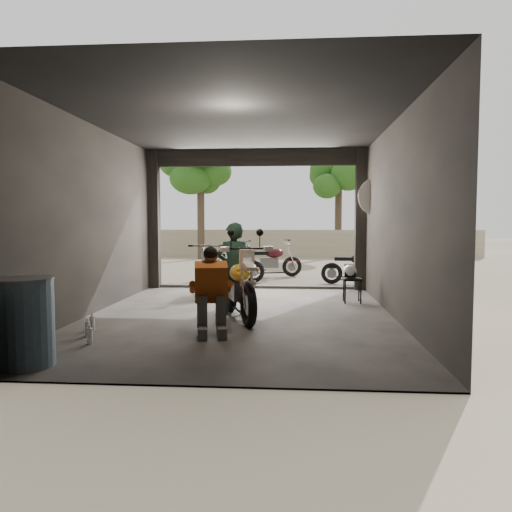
# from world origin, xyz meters

# --- Properties ---
(ground) EXTENTS (80.00, 80.00, 0.00)m
(ground) POSITION_xyz_m (0.00, 0.00, 0.00)
(ground) COLOR #7A6D56
(ground) RESTS_ON ground
(garage) EXTENTS (7.00, 7.13, 3.20)m
(garage) POSITION_xyz_m (0.00, 0.55, 1.28)
(garage) COLOR #2D2B28
(garage) RESTS_ON ground
(boundary_wall) EXTENTS (18.00, 0.30, 1.20)m
(boundary_wall) POSITION_xyz_m (0.00, 14.00, 0.60)
(boundary_wall) COLOR gray
(boundary_wall) RESTS_ON ground
(tree_left) EXTENTS (2.20, 2.20, 5.60)m
(tree_left) POSITION_xyz_m (-3.00, 12.50, 3.99)
(tree_left) COLOR #382B1E
(tree_left) RESTS_ON ground
(tree_right) EXTENTS (2.20, 2.20, 5.00)m
(tree_right) POSITION_xyz_m (2.80, 14.00, 3.56)
(tree_right) COLOR #382B1E
(tree_right) RESTS_ON ground
(main_bike) EXTENTS (1.29, 1.96, 1.21)m
(main_bike) POSITION_xyz_m (-0.00, -0.18, 0.60)
(main_bike) COLOR white
(main_bike) RESTS_ON ground
(left_bike) EXTENTS (0.70, 1.64, 1.10)m
(left_bike) POSITION_xyz_m (-0.90, 2.40, 0.55)
(left_bike) COLOR black
(left_bike) RESTS_ON ground
(outside_bike_a) EXTENTS (1.68, 0.87, 1.09)m
(outside_bike_a) POSITION_xyz_m (-0.79, 4.70, 0.54)
(outside_bike_a) COLOR black
(outside_bike_a) RESTS_ON ground
(outside_bike_b) EXTENTS (1.70, 1.04, 1.08)m
(outside_bike_b) POSITION_xyz_m (0.22, 5.96, 0.54)
(outside_bike_b) COLOR #451019
(outside_bike_b) RESTS_ON ground
(outside_bike_c) EXTENTS (1.55, 0.78, 1.01)m
(outside_bike_c) POSITION_xyz_m (2.42, 4.44, 0.50)
(outside_bike_c) COLOR black
(outside_bike_c) RESTS_ON ground
(rider) EXTENTS (0.63, 0.48, 1.56)m
(rider) POSITION_xyz_m (-0.12, 0.17, 0.78)
(rider) COLOR #162D23
(rider) RESTS_ON ground
(mechanic) EXTENTS (0.75, 0.92, 1.18)m
(mechanic) POSITION_xyz_m (-0.24, -1.34, 0.59)
(mechanic) COLOR #CA5B1B
(mechanic) RESTS_ON ground
(stool) EXTENTS (0.35, 0.35, 0.49)m
(stool) POSITION_xyz_m (2.00, 1.52, 0.41)
(stool) COLOR black
(stool) RESTS_ON ground
(helmet) EXTENTS (0.31, 0.32, 0.26)m
(helmet) POSITION_xyz_m (1.95, 1.58, 0.62)
(helmet) COLOR white
(helmet) RESTS_ON stool
(oil_drum) EXTENTS (0.64, 0.64, 0.97)m
(oil_drum) POSITION_xyz_m (-2.00, -3.00, 0.48)
(oil_drum) COLOR #435D71
(oil_drum) RESTS_ON ground
(sign_post) EXTENTS (0.84, 0.08, 2.53)m
(sign_post) POSITION_xyz_m (2.67, 2.85, 1.72)
(sign_post) COLOR black
(sign_post) RESTS_ON ground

